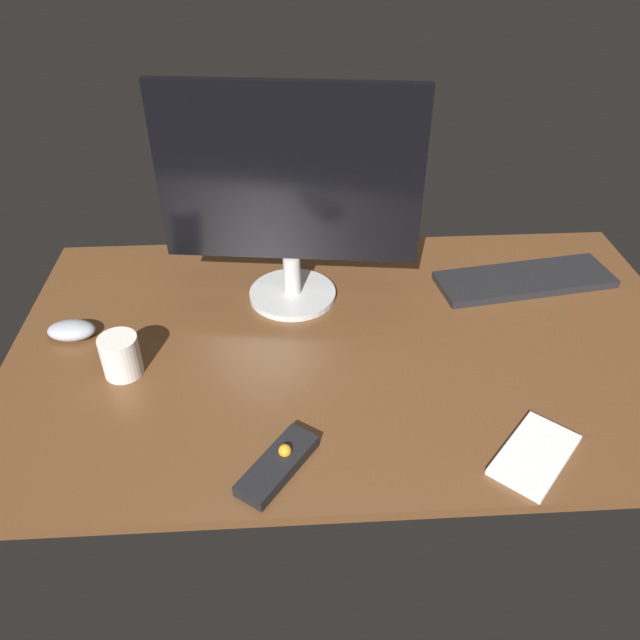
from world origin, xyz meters
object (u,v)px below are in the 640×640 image
at_px(keyboard, 525,280).
at_px(media_remote, 278,464).
at_px(computer_mouse, 71,330).
at_px(notepad, 535,455).
at_px(monitor, 289,194).
at_px(coffee_mug, 121,356).

bearing_deg(keyboard, media_remote, -146.72).
xyz_separation_m(computer_mouse, media_remote, (0.42, -0.37, -0.01)).
xyz_separation_m(keyboard, notepad, (-0.15, -0.52, -0.00)).
xyz_separation_m(monitor, computer_mouse, (-0.46, -0.12, -0.23)).
bearing_deg(notepad, media_remote, -179.88).
height_order(keyboard, coffee_mug, coffee_mug).
height_order(coffee_mug, notepad, coffee_mug).
bearing_deg(keyboard, coffee_mug, -171.90).
bearing_deg(coffee_mug, computer_mouse, 137.49).
bearing_deg(notepad, coffee_mug, 160.53).
relative_size(monitor, keyboard, 1.31).
relative_size(monitor, media_remote, 3.28).
distance_m(keyboard, media_remote, 0.77).
relative_size(media_remote, notepad, 0.96).
height_order(media_remote, coffee_mug, coffee_mug).
distance_m(monitor, notepad, 0.67).
height_order(monitor, coffee_mug, monitor).
bearing_deg(keyboard, monitor, 173.93).
relative_size(keyboard, computer_mouse, 4.17).
relative_size(media_remote, coffee_mug, 1.96).
height_order(computer_mouse, notepad, computer_mouse).
bearing_deg(monitor, computer_mouse, -157.93).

